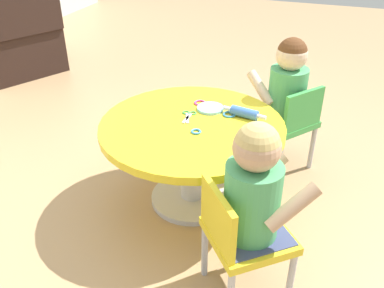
{
  "coord_description": "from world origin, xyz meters",
  "views": [
    {
      "loc": [
        -1.71,
        -0.61,
        1.45
      ],
      "look_at": [
        0.0,
        0.0,
        0.35
      ],
      "focal_mm": 39.37,
      "sensor_mm": 36.0,
      "label": 1
    }
  ],
  "objects_px": {
    "child_chair_right": "(288,122)",
    "craft_scissors": "(188,115)",
    "craft_table": "(192,142)",
    "seated_child_right": "(288,83)",
    "rolling_pin": "(244,113)",
    "armchair_dark": "(13,39)",
    "seated_child_left": "(255,186)",
    "child_chair_left": "(241,236)"
  },
  "relations": [
    {
      "from": "seated_child_left",
      "to": "armchair_dark",
      "type": "distance_m",
      "value": 3.11
    },
    {
      "from": "rolling_pin",
      "to": "armchair_dark",
      "type": "bearing_deg",
      "value": 65.18
    },
    {
      "from": "armchair_dark",
      "to": "craft_scissors",
      "type": "bearing_deg",
      "value": -119.21
    },
    {
      "from": "craft_table",
      "to": "craft_scissors",
      "type": "xyz_separation_m",
      "value": [
        0.07,
        0.04,
        0.11
      ]
    },
    {
      "from": "seated_child_left",
      "to": "child_chair_right",
      "type": "distance_m",
      "value": 1.0
    },
    {
      "from": "craft_table",
      "to": "craft_scissors",
      "type": "height_order",
      "value": "craft_scissors"
    },
    {
      "from": "seated_child_right",
      "to": "rolling_pin",
      "type": "distance_m",
      "value": 0.39
    },
    {
      "from": "craft_table",
      "to": "seated_child_left",
      "type": "xyz_separation_m",
      "value": [
        -0.49,
        -0.41,
        0.17
      ]
    },
    {
      "from": "craft_table",
      "to": "armchair_dark",
      "type": "relative_size",
      "value": 0.95
    },
    {
      "from": "child_chair_right",
      "to": "seated_child_left",
      "type": "bearing_deg",
      "value": 180.0
    },
    {
      "from": "armchair_dark",
      "to": "child_chair_left",
      "type": "bearing_deg",
      "value": -124.81
    },
    {
      "from": "craft_table",
      "to": "child_chair_right",
      "type": "height_order",
      "value": "child_chair_right"
    },
    {
      "from": "craft_table",
      "to": "rolling_pin",
      "type": "relative_size",
      "value": 3.97
    },
    {
      "from": "child_chair_left",
      "to": "craft_scissors",
      "type": "distance_m",
      "value": 0.74
    },
    {
      "from": "child_chair_left",
      "to": "child_chair_right",
      "type": "bearing_deg",
      "value": -1.76
    },
    {
      "from": "child_chair_left",
      "to": "armchair_dark",
      "type": "distance_m",
      "value": 3.09
    },
    {
      "from": "seated_child_left",
      "to": "rolling_pin",
      "type": "height_order",
      "value": "seated_child_left"
    },
    {
      "from": "craft_table",
      "to": "craft_scissors",
      "type": "relative_size",
      "value": 6.55
    },
    {
      "from": "seated_child_left",
      "to": "rolling_pin",
      "type": "xyz_separation_m",
      "value": [
        0.64,
        0.19,
        -0.04
      ]
    },
    {
      "from": "seated_child_right",
      "to": "armchair_dark",
      "type": "height_order",
      "value": "armchair_dark"
    },
    {
      "from": "craft_table",
      "to": "seated_child_right",
      "type": "xyz_separation_m",
      "value": [
        0.51,
        -0.38,
        0.17
      ]
    },
    {
      "from": "seated_child_left",
      "to": "craft_scissors",
      "type": "height_order",
      "value": "seated_child_left"
    },
    {
      "from": "craft_table",
      "to": "child_chair_left",
      "type": "xyz_separation_m",
      "value": [
        -0.51,
        -0.38,
        -0.06
      ]
    },
    {
      "from": "seated_child_left",
      "to": "rolling_pin",
      "type": "distance_m",
      "value": 0.66
    },
    {
      "from": "seated_child_right",
      "to": "child_chair_right",
      "type": "bearing_deg",
      "value": -127.17
    },
    {
      "from": "rolling_pin",
      "to": "craft_scissors",
      "type": "relative_size",
      "value": 1.65
    },
    {
      "from": "armchair_dark",
      "to": "craft_scissors",
      "type": "relative_size",
      "value": 6.87
    },
    {
      "from": "seated_child_left",
      "to": "armchair_dark",
      "type": "relative_size",
      "value": 0.53
    },
    {
      "from": "seated_child_left",
      "to": "child_chair_left",
      "type": "bearing_deg",
      "value": 129.89
    },
    {
      "from": "child_chair_right",
      "to": "craft_scissors",
      "type": "bearing_deg",
      "value": 132.19
    },
    {
      "from": "craft_table",
      "to": "craft_scissors",
      "type": "distance_m",
      "value": 0.14
    },
    {
      "from": "craft_table",
      "to": "craft_scissors",
      "type": "bearing_deg",
      "value": 31.68
    },
    {
      "from": "rolling_pin",
      "to": "craft_scissors",
      "type": "distance_m",
      "value": 0.28
    },
    {
      "from": "armchair_dark",
      "to": "rolling_pin",
      "type": "height_order",
      "value": "armchair_dark"
    },
    {
      "from": "child_chair_right",
      "to": "craft_scissors",
      "type": "distance_m",
      "value": 0.64
    },
    {
      "from": "rolling_pin",
      "to": "craft_scissors",
      "type": "height_order",
      "value": "rolling_pin"
    },
    {
      "from": "child_chair_left",
      "to": "child_chair_right",
      "type": "xyz_separation_m",
      "value": [
        1.0,
        -0.03,
        0.0
      ]
    },
    {
      "from": "craft_table",
      "to": "child_chair_right",
      "type": "distance_m",
      "value": 0.64
    },
    {
      "from": "craft_table",
      "to": "rolling_pin",
      "type": "distance_m",
      "value": 0.3
    },
    {
      "from": "armchair_dark",
      "to": "seated_child_left",
      "type": "bearing_deg",
      "value": -124.09
    },
    {
      "from": "seated_child_right",
      "to": "craft_table",
      "type": "bearing_deg",
      "value": 143.29
    },
    {
      "from": "child_chair_right",
      "to": "rolling_pin",
      "type": "relative_size",
      "value": 2.33
    }
  ]
}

